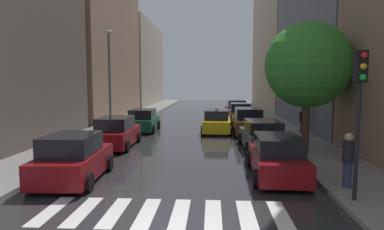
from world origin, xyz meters
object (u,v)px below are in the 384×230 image
(parked_car_left_third, at_px, (143,121))
(lamp_post_left, at_px, (109,74))
(parked_car_right_fifth, at_px, (236,109))
(parked_car_right_second, at_px, (262,136))
(parked_car_left_second, at_px, (116,133))
(street_tree_right, at_px, (308,65))
(parked_car_right_nearest, at_px, (277,157))
(parked_car_left_nearest, at_px, (73,159))
(pedestrian_foreground, at_px, (348,159))
(parked_car_right_third, at_px, (248,122))
(parked_car_right_fourth, at_px, (240,114))
(taxi_midroad, at_px, (217,122))
(traffic_light_right_corner, at_px, (360,92))
(pedestrian_by_kerb, at_px, (302,111))

(parked_car_left_third, relative_size, lamp_post_left, 0.60)
(parked_car_right_fifth, bearing_deg, parked_car_right_second, 178.64)
(parked_car_left_second, xyz_separation_m, street_tree_right, (9.99, -1.03, 3.61))
(parked_car_right_nearest, bearing_deg, parked_car_left_second, 56.27)
(parked_car_left_nearest, relative_size, lamp_post_left, 0.60)
(parked_car_left_second, bearing_deg, pedestrian_foreground, -127.24)
(parked_car_right_third, distance_m, parked_car_right_fourth, 5.64)
(street_tree_right, bearing_deg, lamp_post_left, 156.07)
(parked_car_right_fifth, relative_size, taxi_midroad, 0.97)
(parked_car_left_second, height_order, street_tree_right, street_tree_right)
(parked_car_right_fifth, height_order, street_tree_right, street_tree_right)
(taxi_midroad, bearing_deg, parked_car_right_fourth, -20.32)
(parked_car_left_nearest, bearing_deg, traffic_light_right_corner, -104.71)
(parked_car_left_second, bearing_deg, lamp_post_left, 20.06)
(parked_car_right_second, height_order, parked_car_right_fourth, parked_car_right_fourth)
(pedestrian_foreground, bearing_deg, traffic_light_right_corner, 87.17)
(parked_car_left_third, height_order, parked_car_right_nearest, parked_car_left_third)
(pedestrian_foreground, xyz_separation_m, traffic_light_right_corner, (-0.26, -1.26, 2.20))
(parked_car_left_nearest, xyz_separation_m, parked_car_right_second, (7.68, 6.27, -0.06))
(parked_car_left_third, relative_size, street_tree_right, 0.65)
(parked_car_right_fourth, relative_size, parked_car_right_fifth, 1.10)
(street_tree_right, xyz_separation_m, lamp_post_left, (-11.56, 5.13, -0.29))
(traffic_light_right_corner, bearing_deg, parked_car_right_second, 100.22)
(parked_car_left_nearest, bearing_deg, parked_car_right_fifth, -21.09)
(parked_car_right_fifth, bearing_deg, parked_car_right_third, 178.04)
(traffic_light_right_corner, xyz_separation_m, lamp_post_left, (-11.00, 12.48, 0.82))
(street_tree_right, bearing_deg, pedestrian_by_kerb, 77.18)
(parked_car_left_third, relative_size, parked_car_right_nearest, 0.92)
(parked_car_right_fourth, distance_m, pedestrian_foreground, 18.11)
(parked_car_right_nearest, distance_m, pedestrian_by_kerb, 10.67)
(parked_car_right_fourth, bearing_deg, parked_car_right_fifth, 1.26)
(street_tree_right, bearing_deg, parked_car_right_nearest, -116.77)
(pedestrian_foreground, xyz_separation_m, lamp_post_left, (-11.26, 11.23, 3.01))
(parked_car_right_fourth, bearing_deg, taxi_midroad, 159.33)
(parked_car_right_second, height_order, taxi_midroad, taxi_midroad)
(parked_car_right_fourth, bearing_deg, parked_car_left_third, 124.27)
(traffic_light_right_corner, bearing_deg, parked_car_right_fifth, 94.00)
(taxi_midroad, bearing_deg, parked_car_right_fifth, -9.59)
(parked_car_left_second, height_order, traffic_light_right_corner, traffic_light_right_corner)
(parked_car_right_third, bearing_deg, parked_car_left_second, 124.46)
(parked_car_left_third, bearing_deg, parked_car_right_nearest, -148.14)
(parked_car_left_second, distance_m, street_tree_right, 10.67)
(parked_car_right_third, distance_m, traffic_light_right_corner, 13.93)
(taxi_midroad, relative_size, lamp_post_left, 0.66)
(taxi_midroad, bearing_deg, street_tree_right, -145.51)
(parked_car_right_fourth, xyz_separation_m, pedestrian_foreground, (2.01, -17.99, 0.25))
(parked_car_right_nearest, bearing_deg, parked_car_left_nearest, 98.99)
(pedestrian_foreground, height_order, street_tree_right, street_tree_right)
(pedestrian_by_kerb, bearing_deg, taxi_midroad, -179.12)
(parked_car_right_fourth, bearing_deg, parked_car_right_second, -177.02)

